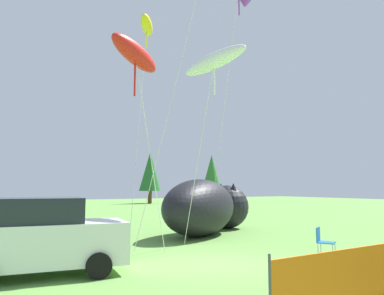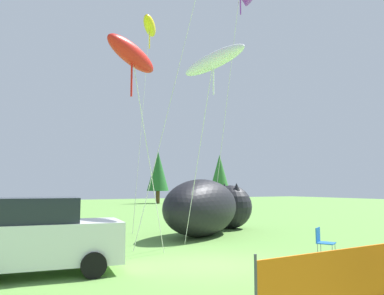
{
  "view_description": "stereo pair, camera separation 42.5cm",
  "coord_description": "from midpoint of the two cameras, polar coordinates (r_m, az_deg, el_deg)",
  "views": [
    {
      "loc": [
        -6.4,
        -9.46,
        2.29
      ],
      "look_at": [
        1.06,
        3.27,
        3.85
      ],
      "focal_mm": 35.0,
      "sensor_mm": 36.0,
      "label": 1
    },
    {
      "loc": [
        -6.03,
        -9.67,
        2.29
      ],
      "look_at": [
        1.06,
        3.27,
        3.85
      ],
      "focal_mm": 35.0,
      "sensor_mm": 36.0,
      "label": 2
    }
  ],
  "objects": [
    {
      "name": "folding_chair",
      "position": [
        13.81,
        20.13,
        -13.07
      ],
      "size": [
        0.75,
        0.75,
        0.91
      ],
      "rotation": [
        0.0,
        0.0,
        -1.05
      ],
      "color": "#1959A5",
      "rests_on": "ground"
    },
    {
      "name": "safety_fence",
      "position": [
        9.3,
        27.68,
        -16.23
      ],
      "size": [
        6.8,
        0.36,
        1.17
      ],
      "rotation": [
        0.0,
        0.0,
        0.05
      ],
      "color": "orange",
      "rests_on": "ground"
    },
    {
      "name": "kite_yellow_hero",
      "position": [
        22.06,
        -5.9,
        17.84
      ],
      "size": [
        2.05,
        2.53,
        11.63
      ],
      "color": "silver",
      "rests_on": "ground"
    },
    {
      "name": "horizon_tree_east",
      "position": [
        53.8,
        4.45,
        -3.94
      ],
      "size": [
        2.89,
        2.89,
        6.89
      ],
      "color": "brown",
      "rests_on": "ground"
    },
    {
      "name": "kite_red_lizard",
      "position": [
        11.85,
        -8.08,
        13.74
      ],
      "size": [
        3.06,
        2.59,
        6.86
      ],
      "color": "silver",
      "rests_on": "ground"
    },
    {
      "name": "ground_plane",
      "position": [
        11.63,
        4.4,
        -17.36
      ],
      "size": [
        120.0,
        120.0,
        0.0
      ],
      "primitive_type": "plane",
      "color": "#609342"
    },
    {
      "name": "parked_car",
      "position": [
        10.85,
        -21.35,
        -12.49
      ],
      "size": [
        4.4,
        2.46,
        2.01
      ],
      "rotation": [
        0.0,
        0.0,
        -0.13
      ],
      "color": "white",
      "rests_on": "ground"
    },
    {
      "name": "kite_white_ghost",
      "position": [
        14.43,
        4.12,
        12.98
      ],
      "size": [
        1.52,
        3.47,
        7.53
      ],
      "color": "silver",
      "rests_on": "ground"
    },
    {
      "name": "horizon_tree_west",
      "position": [
        53.27,
        -4.97,
        -3.64
      ],
      "size": [
        3.07,
        3.07,
        7.32
      ],
      "color": "brown",
      "rests_on": "ground"
    },
    {
      "name": "inflatable_cat",
      "position": [
        18.57,
        3.33,
        -9.31
      ],
      "size": [
        7.32,
        5.91,
        2.65
      ],
      "rotation": [
        0.0,
        0.0,
        0.59
      ],
      "color": "black",
      "rests_on": "ground"
    }
  ]
}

